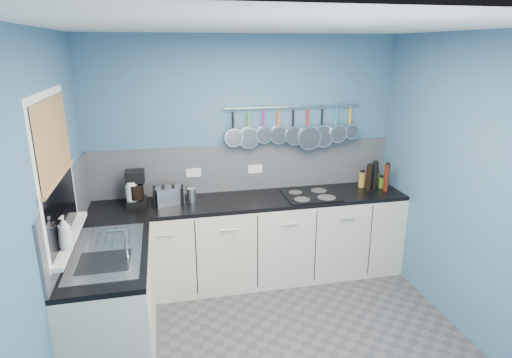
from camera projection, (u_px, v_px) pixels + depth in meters
name	position (u px, v px, depth m)	size (l,w,h in m)	color
floor	(282.00, 353.00, 3.47)	(3.20, 3.00, 0.02)	#47474C
ceiling	(289.00, 25.00, 2.71)	(3.20, 3.00, 0.02)	white
wall_back	(245.00, 158.00, 4.50)	(3.20, 0.02, 2.50)	#3E6888
wall_front	(391.00, 345.00, 1.68)	(3.20, 0.02, 2.50)	#3E6888
wall_left	(46.00, 228.00, 2.76)	(0.02, 3.00, 2.50)	#3E6888
wall_right	(477.00, 193.00, 3.42)	(0.02, 3.00, 2.50)	#3E6888
backsplash_back	(246.00, 167.00, 4.51)	(3.20, 0.02, 0.50)	slate
backsplash_left	(70.00, 209.00, 3.35)	(0.02, 1.80, 0.50)	slate
cabinet_run_back	(251.00, 241.00, 4.45)	(3.20, 0.60, 0.86)	beige
worktop_back	(251.00, 201.00, 4.32)	(3.20, 0.60, 0.04)	black
cabinet_run_left	(113.00, 305.00, 3.35)	(0.60, 1.20, 0.86)	beige
worktop_left	(107.00, 254.00, 3.21)	(0.60, 1.20, 0.04)	black
window_frame	(56.00, 171.00, 2.96)	(0.01, 1.00, 1.10)	white
window_glass	(57.00, 171.00, 2.96)	(0.01, 0.90, 1.00)	black
bamboo_blind	(53.00, 139.00, 2.89)	(0.01, 0.90, 0.55)	tan
window_sill	(70.00, 238.00, 3.11)	(0.10, 0.98, 0.03)	white
sink_unit	(107.00, 251.00, 3.20)	(0.50, 0.95, 0.01)	silver
mixer_tap	(126.00, 244.00, 3.03)	(0.12, 0.08, 0.26)	silver
socket_left	(194.00, 173.00, 4.39)	(0.15, 0.01, 0.09)	white
socket_right	(255.00, 169.00, 4.52)	(0.15, 0.01, 0.09)	white
pot_rail	(293.00, 107.00, 4.39)	(0.02, 0.02, 1.45)	silver
soap_bottle_a	(64.00, 232.00, 2.89)	(0.09, 0.09, 0.24)	white
soap_bottle_b	(67.00, 233.00, 2.96)	(0.08, 0.08, 0.17)	white
paper_towel	(132.00, 194.00, 4.07)	(0.11, 0.11, 0.25)	white
coffee_maker	(136.00, 189.00, 4.09)	(0.19, 0.21, 0.34)	black
toaster	(169.00, 195.00, 4.15)	(0.27, 0.15, 0.17)	silver
canister	(192.00, 195.00, 4.22)	(0.09, 0.09, 0.13)	silver
hob	(311.00, 195.00, 4.39)	(0.54, 0.47, 0.01)	black
pan_0	(233.00, 128.00, 4.30)	(0.19, 0.08, 0.38)	silver
pan_1	(248.00, 128.00, 4.34)	(0.22, 0.06, 0.41)	silver
pan_2	(264.00, 126.00, 4.37)	(0.18, 0.07, 0.37)	silver
pan_3	(278.00, 126.00, 4.40)	(0.19, 0.07, 0.38)	silver
pan_4	(293.00, 126.00, 4.44)	(0.20, 0.09, 0.39)	silver
pan_5	(308.00, 128.00, 4.48)	(0.26, 0.11, 0.45)	silver
pan_6	(322.00, 127.00, 4.51)	(0.24, 0.09, 0.43)	silver
pan_7	(336.00, 124.00, 4.53)	(0.19, 0.11, 0.38)	silver
pan_8	(350.00, 122.00, 4.56)	(0.17, 0.10, 0.36)	silver
condiment_0	(377.00, 178.00, 4.70)	(0.06, 0.06, 0.16)	brown
condiment_1	(370.00, 181.00, 4.69)	(0.06, 0.06, 0.11)	#8C5914
condiment_2	(362.00, 180.00, 4.65)	(0.07, 0.07, 0.17)	olive
condiment_3	(381.00, 183.00, 4.63)	(0.05, 0.05, 0.12)	#3F721E
condiment_4	(375.00, 176.00, 4.58)	(0.07, 0.07, 0.29)	black
condiment_5	(369.00, 178.00, 4.54)	(0.07, 0.07, 0.27)	black
condiment_6	(387.00, 178.00, 4.51)	(0.06, 0.06, 0.29)	#4C190C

